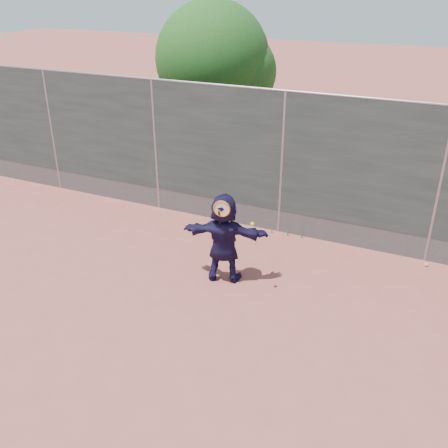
% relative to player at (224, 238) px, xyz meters
% --- Properties ---
extents(ground, '(80.00, 80.00, 0.00)m').
position_rel_player_xyz_m(ground, '(0.28, -1.28, -0.83)').
color(ground, '#9E4C42').
rests_on(ground, ground).
extents(player, '(1.61, 0.84, 1.65)m').
position_rel_player_xyz_m(player, '(0.00, 0.00, 0.00)').
color(player, '#181336').
rests_on(player, ground).
extents(ball_ground, '(0.07, 0.07, 0.07)m').
position_rel_player_xyz_m(ball_ground, '(3.32, 1.99, -0.79)').
color(ball_ground, '#AADB30').
rests_on(ball_ground, ground).
extents(fence, '(20.00, 0.06, 3.03)m').
position_rel_player_xyz_m(fence, '(0.28, 2.22, 0.76)').
color(fence, '#38423D').
rests_on(fence, ground).
extents(swing_action, '(0.73, 0.13, 0.51)m').
position_rel_player_xyz_m(swing_action, '(0.10, -0.20, 0.62)').
color(swing_action, orange).
rests_on(swing_action, ground).
extents(tree_left, '(3.15, 3.00, 4.53)m').
position_rel_player_xyz_m(tree_left, '(-2.57, 5.27, 2.11)').
color(tree_left, '#382314').
rests_on(tree_left, ground).
extents(weed_clump, '(0.68, 0.07, 0.30)m').
position_rel_player_xyz_m(weed_clump, '(0.57, 2.10, -0.69)').
color(weed_clump, '#387226').
rests_on(weed_clump, ground).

